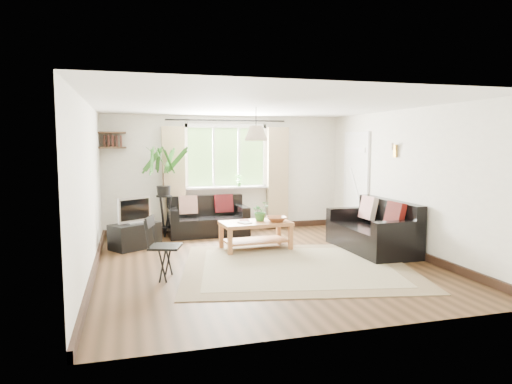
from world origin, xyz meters
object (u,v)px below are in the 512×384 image
object	(u,v)px
sofa_right	(372,227)
folding_chair	(165,248)
sofa_back	(208,217)
coffee_table	(256,235)
palm_stand	(164,192)
tv_stand	(135,236)

from	to	relation	value
sofa_right	folding_chair	size ratio (longest dim) A/B	2.05
sofa_back	folding_chair	world-z (taller)	folding_chair
coffee_table	palm_stand	distance (m)	2.15
palm_stand	folding_chair	bearing A→B (deg)	-93.96
folding_chair	tv_stand	bearing A→B (deg)	27.82
sofa_right	coffee_table	distance (m)	1.99
sofa_back	folding_chair	bearing A→B (deg)	-112.11
coffee_table	palm_stand	size ratio (longest dim) A/B	0.66
sofa_right	palm_stand	xyz separation A→B (m)	(-3.33, 2.09, 0.48)
tv_stand	sofa_right	bearing A→B (deg)	-50.62
sofa_right	tv_stand	size ratio (longest dim) A/B	2.14
sofa_back	sofa_right	size ratio (longest dim) A/B	0.89
palm_stand	folding_chair	size ratio (longest dim) A/B	2.09
sofa_right	coffee_table	world-z (taller)	sofa_right
palm_stand	coffee_table	bearing A→B (deg)	-45.31
tv_stand	folding_chair	world-z (taller)	folding_chair
folding_chair	palm_stand	bearing A→B (deg)	13.13
coffee_table	tv_stand	bearing A→B (deg)	162.40
sofa_back	palm_stand	size ratio (longest dim) A/B	0.88
coffee_table	folding_chair	bearing A→B (deg)	-140.63
sofa_back	tv_stand	bearing A→B (deg)	-152.05
sofa_back	sofa_right	xyz separation A→B (m)	(2.48, -2.07, 0.04)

